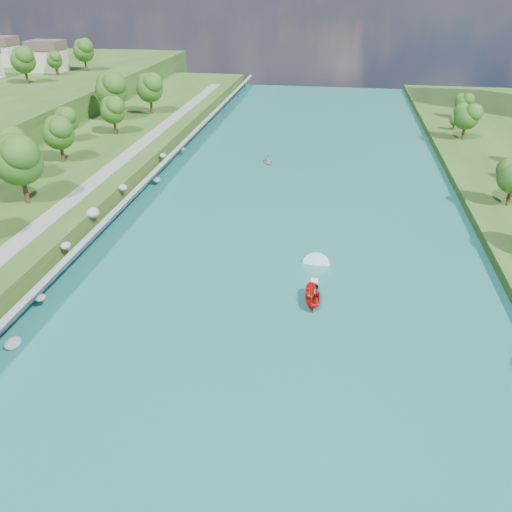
# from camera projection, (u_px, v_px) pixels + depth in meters

# --- Properties ---
(ground) EXTENTS (260.00, 260.00, 0.00)m
(ground) POSITION_uv_depth(u_px,v_px,m) (260.00, 340.00, 51.53)
(ground) COLOR #2D5119
(ground) RESTS_ON ground
(river_water) EXTENTS (55.00, 240.00, 0.10)m
(river_water) POSITION_uv_depth(u_px,v_px,m) (282.00, 249.00, 68.76)
(river_water) COLOR #1A6564
(river_water) RESTS_ON ground
(ridge_west) EXTENTS (60.00, 120.00, 9.00)m
(ridge_west) POSITION_uv_depth(u_px,v_px,m) (26.00, 91.00, 142.79)
(ridge_west) COLOR #2D5119
(ridge_west) RESTS_ON ground
(riprap_bank) EXTENTS (4.47, 236.00, 4.46)m
(riprap_bank) POSITION_uv_depth(u_px,v_px,m) (100.00, 228.00, 70.57)
(riprap_bank) COLOR slate
(riprap_bank) RESTS_ON ground
(riverside_path) EXTENTS (3.00, 200.00, 0.10)m
(riverside_path) POSITION_uv_depth(u_px,v_px,m) (58.00, 211.00, 71.59)
(riverside_path) COLOR gray
(riverside_path) RESTS_ON berm_west
(ridge_houses) EXTENTS (29.50, 29.50, 8.40)m
(ridge_houses) POSITION_uv_depth(u_px,v_px,m) (9.00, 56.00, 143.68)
(ridge_houses) COLOR beige
(ridge_houses) RESTS_ON ridge_west
(trees_ridge) EXTENTS (19.33, 38.24, 10.66)m
(trees_ridge) POSITION_uv_depth(u_px,v_px,m) (38.00, 60.00, 131.45)
(trees_ridge) COLOR #234512
(trees_ridge) RESTS_ON ridge_west
(motorboat) EXTENTS (3.60, 19.17, 2.15)m
(motorboat) POSITION_uv_depth(u_px,v_px,m) (313.00, 292.00, 57.87)
(motorboat) COLOR red
(motorboat) RESTS_ON river_water
(raft) EXTENTS (3.38, 3.86, 1.47)m
(raft) POSITION_uv_depth(u_px,v_px,m) (268.00, 161.00, 100.59)
(raft) COLOR #909298
(raft) RESTS_ON river_water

